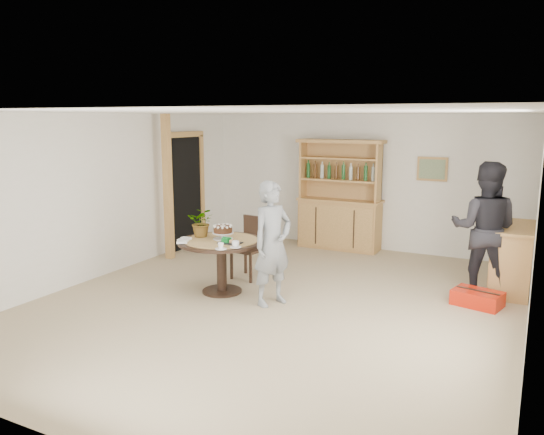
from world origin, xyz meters
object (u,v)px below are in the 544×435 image
(adult_person, at_px, (484,229))
(dining_table, at_px, (221,251))
(teen_boy, at_px, (272,244))
(sideboard, at_px, (512,258))
(red_suitcase, at_px, (477,298))
(dining_chair, at_px, (251,243))
(hutch, at_px, (340,212))

(adult_person, bearing_deg, dining_table, 25.34)
(adult_person, bearing_deg, teen_boy, 34.35)
(sideboard, bearing_deg, red_suitcase, -111.16)
(dining_table, distance_m, adult_person, 3.64)
(dining_chair, distance_m, teen_boy, 1.28)
(teen_boy, bearing_deg, sideboard, -29.97)
(hutch, height_order, dining_table, hutch)
(adult_person, relative_size, red_suitcase, 2.74)
(hutch, xyz_separation_m, adult_person, (2.67, -1.61, 0.24))
(hutch, distance_m, adult_person, 3.12)
(red_suitcase, bearing_deg, sideboard, 82.76)
(sideboard, xyz_separation_m, teen_boy, (-2.79, -2.05, 0.35))
(teen_boy, bearing_deg, dining_table, 106.96)
(teen_boy, bearing_deg, dining_chair, 65.81)
(dining_table, relative_size, teen_boy, 0.73)
(dining_table, distance_m, teen_boy, 0.88)
(dining_table, bearing_deg, teen_boy, -6.71)
(teen_boy, bearing_deg, adult_person, -31.41)
(dining_table, relative_size, dining_chair, 1.27)
(dining_chair, relative_size, red_suitcase, 1.39)
(dining_chair, distance_m, adult_person, 3.37)
(dining_chair, distance_m, red_suitcase, 3.32)
(dining_chair, xyz_separation_m, teen_boy, (0.84, -0.93, 0.29))
(hutch, bearing_deg, red_suitcase, -38.46)
(hutch, relative_size, dining_chair, 2.16)
(hutch, xyz_separation_m, teen_boy, (0.25, -3.29, 0.13))
(dining_chair, height_order, teen_boy, teen_boy)
(hutch, relative_size, adult_person, 1.10)
(red_suitcase, bearing_deg, teen_boy, -140.74)
(dining_table, xyz_separation_m, dining_chair, (0.01, 0.83, -0.07))
(sideboard, distance_m, adult_person, 0.69)
(dining_chair, height_order, red_suitcase, dining_chair)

